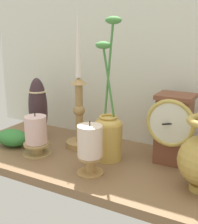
{
  "coord_description": "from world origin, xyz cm",
  "views": [
    {
      "loc": [
        32.32,
        -69.97,
        36.55
      ],
      "look_at": [
        -6.32,
        0.0,
        14.0
      ],
      "focal_mm": 48.31,
      "sensor_mm": 36.0,
      "label": 1
    }
  ],
  "objects_px": {
    "mantel_clock": "(173,128)",
    "pillar_candle_front": "(90,147)",
    "pillar_candle_near_clock": "(36,135)",
    "tall_ceramic_vase": "(38,108)",
    "candlestick_tall_left": "(79,106)",
    "brass_vase_jar": "(108,131)"
  },
  "relations": [
    {
      "from": "mantel_clock",
      "to": "pillar_candle_front",
      "type": "bearing_deg",
      "value": -134.77
    },
    {
      "from": "pillar_candle_front",
      "to": "pillar_candle_near_clock",
      "type": "bearing_deg",
      "value": 171.66
    },
    {
      "from": "pillar_candle_near_clock",
      "to": "tall_ceramic_vase",
      "type": "height_order",
      "value": "tall_ceramic_vase"
    },
    {
      "from": "mantel_clock",
      "to": "pillar_candle_front",
      "type": "xyz_separation_m",
      "value": [
        -0.16,
        -0.17,
        -0.03
      ]
    },
    {
      "from": "candlestick_tall_left",
      "to": "brass_vase_jar",
      "type": "bearing_deg",
      "value": -17.84
    },
    {
      "from": "brass_vase_jar",
      "to": "pillar_candle_front",
      "type": "distance_m",
      "value": 0.1
    },
    {
      "from": "pillar_candle_front",
      "to": "brass_vase_jar",
      "type": "bearing_deg",
      "value": 90.53
    },
    {
      "from": "mantel_clock",
      "to": "tall_ceramic_vase",
      "type": "xyz_separation_m",
      "value": [
        -0.45,
        -0.02,
        0.0
      ]
    },
    {
      "from": "candlestick_tall_left",
      "to": "tall_ceramic_vase",
      "type": "xyz_separation_m",
      "value": [
        -0.17,
        0.0,
        -0.03
      ]
    },
    {
      "from": "candlestick_tall_left",
      "to": "brass_vase_jar",
      "type": "distance_m",
      "value": 0.14
    },
    {
      "from": "candlestick_tall_left",
      "to": "pillar_candle_front",
      "type": "xyz_separation_m",
      "value": [
        0.12,
        -0.14,
        -0.06
      ]
    },
    {
      "from": "pillar_candle_front",
      "to": "candlestick_tall_left",
      "type": "bearing_deg",
      "value": 130.62
    },
    {
      "from": "pillar_candle_front",
      "to": "tall_ceramic_vase",
      "type": "xyz_separation_m",
      "value": [
        -0.29,
        0.15,
        0.03
      ]
    },
    {
      "from": "pillar_candle_front",
      "to": "tall_ceramic_vase",
      "type": "height_order",
      "value": "tall_ceramic_vase"
    },
    {
      "from": "pillar_candle_front",
      "to": "tall_ceramic_vase",
      "type": "distance_m",
      "value": 0.32
    },
    {
      "from": "mantel_clock",
      "to": "pillar_candle_near_clock",
      "type": "distance_m",
      "value": 0.39
    },
    {
      "from": "mantel_clock",
      "to": "candlestick_tall_left",
      "type": "height_order",
      "value": "candlestick_tall_left"
    },
    {
      "from": "brass_vase_jar",
      "to": "pillar_candle_near_clock",
      "type": "distance_m",
      "value": 0.22
    },
    {
      "from": "pillar_candle_near_clock",
      "to": "tall_ceramic_vase",
      "type": "distance_m",
      "value": 0.15
    },
    {
      "from": "mantel_clock",
      "to": "pillar_candle_near_clock",
      "type": "height_order",
      "value": "mantel_clock"
    },
    {
      "from": "brass_vase_jar",
      "to": "tall_ceramic_vase",
      "type": "distance_m",
      "value": 0.29
    },
    {
      "from": "brass_vase_jar",
      "to": "pillar_candle_near_clock",
      "type": "bearing_deg",
      "value": -159.89
    }
  ]
}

